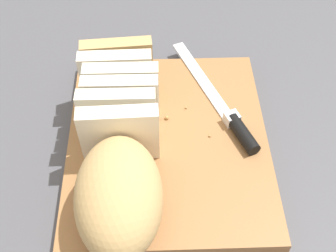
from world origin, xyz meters
The scene contains 8 objects.
ground_plane centered at (0.00, 0.00, 0.00)m, with size 3.00×3.00×0.00m, color #4C4C51.
cutting_board centered at (0.00, 0.00, 0.01)m, with size 0.36×0.31×0.02m, color #9E6B3D.
bread_loaf centered at (-0.06, 0.07, 0.07)m, with size 0.34×0.12×0.10m.
bread_knife centered at (0.03, -0.10, 0.03)m, with size 0.27×0.12×0.02m.
crumb_near_knife centered at (0.00, 0.02, 0.02)m, with size 0.01×0.01×0.01m, color tan.
crumb_near_loaf centered at (0.00, -0.06, 0.02)m, with size 0.00×0.00×0.00m, color tan.
crumb_stray_left centered at (0.04, 0.00, 0.02)m, with size 0.01×0.01×0.01m, color tan.
crumb_stray_right centered at (0.06, -0.03, 0.02)m, with size 0.00×0.00×0.00m, color tan.
Camera 1 is at (-0.42, 0.02, 0.56)m, focal length 47.72 mm.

